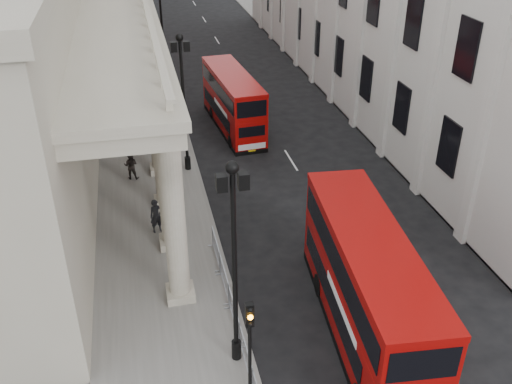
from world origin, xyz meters
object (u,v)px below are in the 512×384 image
lamp_post_south (234,254)px  pedestrian_a (156,216)px  traffic_light (250,335)px  lamp_post_mid (183,95)px  bus_near (366,284)px  lamp_post_north (162,29)px  bus_far (233,100)px  pedestrian_c (153,132)px  pedestrian_b (131,165)px

lamp_post_south → pedestrian_a: 10.41m
traffic_light → lamp_post_mid: bearing=90.3°
bus_near → pedestrian_a: (-7.52, 8.96, -1.36)m
traffic_light → pedestrian_a: traffic_light is taller
lamp_post_south → traffic_light: 2.71m
lamp_post_north → bus_far: lamp_post_north is taller
lamp_post_mid → bus_near: 16.62m
lamp_post_south → pedestrian_c: (-1.83, 19.93, -3.84)m
lamp_post_north → pedestrian_a: 23.07m
traffic_light → pedestrian_c: bearing=95.0°
lamp_post_mid → lamp_post_north: bearing=90.0°
bus_far → traffic_light: bearing=-103.9°
bus_far → pedestrian_c: (-5.78, -2.03, -1.02)m
lamp_post_south → pedestrian_b: lamp_post_south is taller
lamp_post_north → lamp_post_mid: bearing=-90.0°
bus_near → bus_far: (-1.25, 21.53, -0.29)m
lamp_post_north → pedestrian_c: (-1.83, -12.07, -3.84)m
bus_far → pedestrian_c: 6.21m
bus_far → pedestrian_c: size_ratio=4.94×
lamp_post_north → bus_near: 32.10m
bus_near → pedestrian_b: bearing=124.7°
bus_near → bus_far: bus_near is taller
pedestrian_c → pedestrian_a: bearing=-80.3°
lamp_post_south → pedestrian_c: 20.37m
traffic_light → pedestrian_a: 11.84m
lamp_post_mid → pedestrian_c: size_ratio=4.35×
lamp_post_north → traffic_light: (0.10, -34.02, -1.80)m
bus_far → lamp_post_north: bearing=106.7°
lamp_post_mid → pedestrian_a: size_ratio=4.59×
lamp_post_south → pedestrian_c: bearing=95.3°
bus_far → pedestrian_c: bus_far is taller
lamp_post_south → pedestrian_b: size_ratio=4.81×
bus_far → pedestrian_c: bearing=-165.4°
lamp_post_north → pedestrian_c: bearing=-98.6°
pedestrian_c → bus_far: bearing=31.7°
traffic_light → pedestrian_c: traffic_light is taller
pedestrian_a → pedestrian_b: (-1.09, 6.11, -0.04)m
bus_near → bus_far: bearing=98.3°
bus_near → pedestrian_c: bearing=114.8°
lamp_post_south → pedestrian_a: lamp_post_south is taller
lamp_post_mid → lamp_post_north: (0.00, 16.00, 0.00)m
lamp_post_north → pedestrian_b: lamp_post_north is taller
pedestrian_a → pedestrian_c: (0.49, 10.55, 0.05)m
traffic_light → pedestrian_b: 17.98m
bus_near → pedestrian_c: bus_near is taller
lamp_post_mid → traffic_light: size_ratio=1.93×
pedestrian_b → traffic_light: bearing=115.3°
bus_far → pedestrian_a: 14.09m
pedestrian_a → pedestrian_c: 10.56m
lamp_post_mid → pedestrian_a: (-2.32, -6.62, -3.88)m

